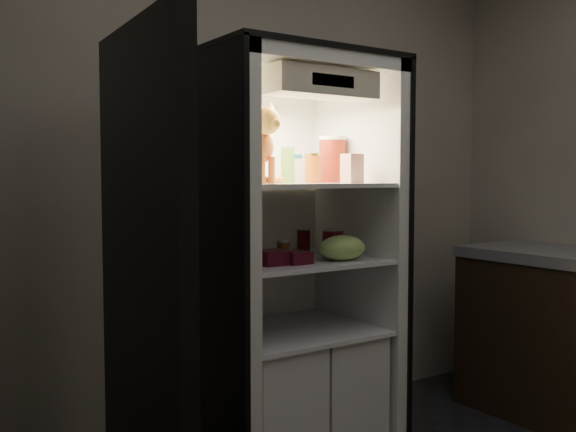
# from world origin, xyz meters

# --- Properties ---
(room_shell) EXTENTS (3.60, 3.60, 3.60)m
(room_shell) POSITION_xyz_m (0.00, 0.00, 1.62)
(room_shell) COLOR white
(room_shell) RESTS_ON floor
(refrigerator) EXTENTS (0.90, 0.72, 1.88)m
(refrigerator) POSITION_xyz_m (0.00, 1.38, 0.79)
(refrigerator) COLOR white
(refrigerator) RESTS_ON floor
(fridge_door) EXTENTS (0.12, 0.87, 1.85)m
(fridge_door) POSITION_xyz_m (-0.85, 1.00, 0.91)
(fridge_door) COLOR black
(fridge_door) RESTS_ON floor
(tabby_cat) EXTENTS (0.31, 0.35, 0.35)m
(tabby_cat) POSITION_xyz_m (-0.22, 1.32, 1.42)
(tabby_cat) COLOR #BC4A18
(tabby_cat) RESTS_ON refrigerator
(parmesan_shaker) EXTENTS (0.06, 0.06, 0.17)m
(parmesan_shaker) POSITION_xyz_m (0.02, 1.40, 1.37)
(parmesan_shaker) COLOR #27912A
(parmesan_shaker) RESTS_ON refrigerator
(mayo_tub) EXTENTS (0.10, 0.10, 0.14)m
(mayo_tub) POSITION_xyz_m (0.10, 1.46, 1.36)
(mayo_tub) COLOR white
(mayo_tub) RESTS_ON refrigerator
(salsa_jar) EXTENTS (0.08, 0.08, 0.14)m
(salsa_jar) POSITION_xyz_m (0.11, 1.32, 1.36)
(salsa_jar) COLOR maroon
(salsa_jar) RESTS_ON refrigerator
(pepper_jar) EXTENTS (0.13, 0.13, 0.23)m
(pepper_jar) POSITION_xyz_m (0.29, 1.40, 1.40)
(pepper_jar) COLOR maroon
(pepper_jar) RESTS_ON refrigerator
(cream_carton) EXTENTS (0.08, 0.08, 0.13)m
(cream_carton) POSITION_xyz_m (0.23, 1.18, 1.36)
(cream_carton) COLOR white
(cream_carton) RESTS_ON refrigerator
(soda_can_a) EXTENTS (0.07, 0.07, 0.12)m
(soda_can_a) POSITION_xyz_m (0.14, 1.44, 1.00)
(soda_can_a) COLOR black
(soda_can_a) RESTS_ON refrigerator
(soda_can_b) EXTENTS (0.07, 0.07, 0.13)m
(soda_can_b) POSITION_xyz_m (0.23, 1.29, 1.00)
(soda_can_b) COLOR black
(soda_can_b) RESTS_ON refrigerator
(soda_can_c) EXTENTS (0.07, 0.07, 0.13)m
(soda_can_c) POSITION_xyz_m (0.20, 1.30, 1.00)
(soda_can_c) COLOR black
(soda_can_c) RESTS_ON refrigerator
(condiment_jar) EXTENTS (0.06, 0.06, 0.08)m
(condiment_jar) POSITION_xyz_m (-0.03, 1.36, 0.98)
(condiment_jar) COLOR brown
(condiment_jar) RESTS_ON refrigerator
(grape_bag) EXTENTS (0.23, 0.17, 0.11)m
(grape_bag) POSITION_xyz_m (0.15, 1.15, 1.00)
(grape_bag) COLOR #8AB353
(grape_bag) RESTS_ON refrigerator
(berry_box_left) EXTENTS (0.13, 0.13, 0.06)m
(berry_box_left) POSITION_xyz_m (-0.19, 1.20, 0.97)
(berry_box_left) COLOR #4B0C1D
(berry_box_left) RESTS_ON refrigerator
(berry_box_right) EXTENTS (0.11, 0.11, 0.05)m
(berry_box_right) POSITION_xyz_m (-0.09, 1.17, 0.97)
(berry_box_right) COLOR #4B0C1D
(berry_box_right) RESTS_ON refrigerator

